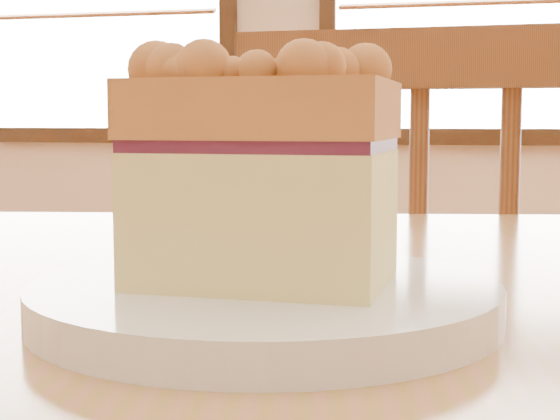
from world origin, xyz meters
name	(u,v)px	position (x,y,z in m)	size (l,w,h in m)	color
cafe_chair_main	(428,414)	(0.17, 0.75, 0.48)	(0.44, 0.44, 0.94)	brown
plate	(265,302)	(0.14, 0.07, 0.76)	(0.21, 0.21, 0.02)	white
cake_slice	(262,161)	(0.14, 0.07, 0.82)	(0.12, 0.09, 0.11)	#F7E98B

